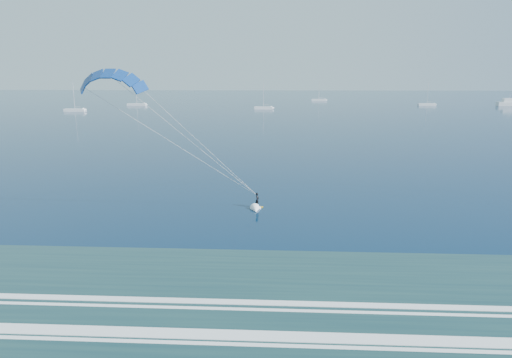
{
  "coord_description": "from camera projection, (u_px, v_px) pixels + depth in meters",
  "views": [
    {
      "loc": [
        1.42,
        -18.51,
        14.99
      ],
      "look_at": [
        -0.95,
        26.16,
        4.79
      ],
      "focal_mm": 32.0,
      "sensor_mm": 36.0,
      "label": 1
    }
  ],
  "objects": [
    {
      "name": "motor_yacht",
      "position": [
        511.0,
        103.0,
        227.33
      ],
      "size": [
        13.49,
        3.6,
        5.78
      ],
      "color": "white",
      "rests_on": "ground"
    },
    {
      "name": "sailboat_1",
      "position": [
        137.0,
        104.0,
        228.22
      ],
      "size": [
        9.5,
        2.4,
        12.94
      ],
      "color": "white",
      "rests_on": "ground"
    },
    {
      "name": "sailboat_4",
      "position": [
        427.0,
        104.0,
        228.56
      ],
      "size": [
        8.49,
        2.4,
        11.62
      ],
      "color": "white",
      "rests_on": "ground"
    },
    {
      "name": "sailboat_2",
      "position": [
        263.0,
        108.0,
        204.46
      ],
      "size": [
        8.25,
        2.4,
        11.51
      ],
      "color": "white",
      "rests_on": "ground"
    },
    {
      "name": "kitesurfer_rig",
      "position": [
        187.0,
        138.0,
        48.49
      ],
      "size": [
        19.85,
        7.94,
        16.66
      ],
      "color": "gold",
      "rests_on": "ground"
    },
    {
      "name": "sailboat_3",
      "position": [
        319.0,
        100.0,
        269.99
      ],
      "size": [
        8.56,
        2.4,
        11.67
      ],
      "color": "white",
      "rests_on": "ground"
    },
    {
      "name": "sailboat_0",
      "position": [
        75.0,
        110.0,
        191.96
      ],
      "size": [
        8.82,
        2.4,
        11.98
      ],
      "color": "white",
      "rests_on": "ground"
    }
  ]
}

